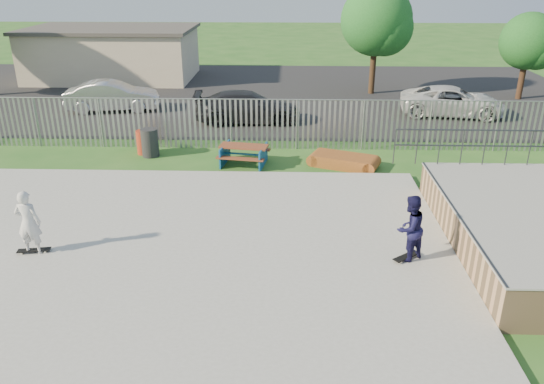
{
  "coord_description": "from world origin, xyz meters",
  "views": [
    {
      "loc": [
        3.27,
        -11.24,
        6.78
      ],
      "look_at": [
        2.85,
        2.0,
        1.1
      ],
      "focal_mm": 35.0,
      "sensor_mm": 36.0,
      "label": 1
    }
  ],
  "objects_px": {
    "car_white": "(453,101)",
    "tree_mid": "(376,20)",
    "trash_bin_grey": "(150,143)",
    "tree_right": "(529,41)",
    "picnic_table": "(244,155)",
    "car_silver": "(112,96)",
    "funbox": "(344,161)",
    "car_dark": "(247,107)",
    "skater_white": "(28,222)",
    "trash_bin_red": "(144,142)",
    "skater_navy": "(410,228)"
  },
  "relations": [
    {
      "from": "skater_navy",
      "to": "skater_white",
      "type": "bearing_deg",
      "value": -37.82
    },
    {
      "from": "trash_bin_red",
      "to": "picnic_table",
      "type": "bearing_deg",
      "value": -15.6
    },
    {
      "from": "car_white",
      "to": "skater_white",
      "type": "bearing_deg",
      "value": 142.81
    },
    {
      "from": "picnic_table",
      "to": "trash_bin_red",
      "type": "relative_size",
      "value": 2.11
    },
    {
      "from": "skater_navy",
      "to": "tree_right",
      "type": "bearing_deg",
      "value": -156.28
    },
    {
      "from": "tree_right",
      "to": "skater_white",
      "type": "xyz_separation_m",
      "value": [
        -18.97,
        -17.82,
        -2.09
      ]
    },
    {
      "from": "trash_bin_red",
      "to": "tree_mid",
      "type": "distance_m",
      "value": 15.41
    },
    {
      "from": "car_dark",
      "to": "tree_right",
      "type": "xyz_separation_m",
      "value": [
        14.54,
        5.17,
        2.35
      ]
    },
    {
      "from": "picnic_table",
      "to": "skater_navy",
      "type": "relative_size",
      "value": 1.17
    },
    {
      "from": "picnic_table",
      "to": "funbox",
      "type": "xyz_separation_m",
      "value": [
        3.65,
        -0.1,
        -0.16
      ]
    },
    {
      "from": "trash_bin_grey",
      "to": "tree_right",
      "type": "bearing_deg",
      "value": 29.3
    },
    {
      "from": "skater_navy",
      "to": "trash_bin_red",
      "type": "bearing_deg",
      "value": -81.09
    },
    {
      "from": "skater_navy",
      "to": "skater_white",
      "type": "relative_size",
      "value": 1.0
    },
    {
      "from": "trash_bin_red",
      "to": "skater_white",
      "type": "relative_size",
      "value": 0.55
    },
    {
      "from": "skater_white",
      "to": "skater_navy",
      "type": "bearing_deg",
      "value": 179.72
    },
    {
      "from": "funbox",
      "to": "tree_right",
      "type": "xyz_separation_m",
      "value": [
        10.6,
        10.98,
        2.87
      ]
    },
    {
      "from": "skater_navy",
      "to": "skater_white",
      "type": "height_order",
      "value": "same"
    },
    {
      "from": "picnic_table",
      "to": "trash_bin_grey",
      "type": "distance_m",
      "value": 3.76
    },
    {
      "from": "car_silver",
      "to": "car_dark",
      "type": "xyz_separation_m",
      "value": [
        6.9,
        -1.86,
        -0.03
      ]
    },
    {
      "from": "trash_bin_red",
      "to": "tree_right",
      "type": "relative_size",
      "value": 0.2
    },
    {
      "from": "picnic_table",
      "to": "car_silver",
      "type": "height_order",
      "value": "car_silver"
    },
    {
      "from": "picnic_table",
      "to": "trash_bin_grey",
      "type": "xyz_separation_m",
      "value": [
        -3.67,
        0.82,
        0.16
      ]
    },
    {
      "from": "trash_bin_grey",
      "to": "car_dark",
      "type": "bearing_deg",
      "value": 55.39
    },
    {
      "from": "car_silver",
      "to": "tree_mid",
      "type": "relative_size",
      "value": 0.75
    },
    {
      "from": "picnic_table",
      "to": "tree_right",
      "type": "height_order",
      "value": "tree_right"
    },
    {
      "from": "funbox",
      "to": "car_dark",
      "type": "bearing_deg",
      "value": 146.31
    },
    {
      "from": "funbox",
      "to": "tree_mid",
      "type": "relative_size",
      "value": 0.39
    },
    {
      "from": "funbox",
      "to": "tree_mid",
      "type": "xyz_separation_m",
      "value": [
        2.68,
        12.08,
        3.82
      ]
    },
    {
      "from": "car_white",
      "to": "tree_mid",
      "type": "relative_size",
      "value": 0.83
    },
    {
      "from": "trash_bin_grey",
      "to": "skater_white",
      "type": "xyz_separation_m",
      "value": [
        -1.05,
        -7.76,
        0.45
      ]
    },
    {
      "from": "car_white",
      "to": "tree_mid",
      "type": "distance_m",
      "value": 6.65
    },
    {
      "from": "tree_right",
      "to": "skater_white",
      "type": "bearing_deg",
      "value": -136.8
    },
    {
      "from": "car_dark",
      "to": "skater_navy",
      "type": "distance_m",
      "value": 13.56
    },
    {
      "from": "car_dark",
      "to": "tree_mid",
      "type": "height_order",
      "value": "tree_mid"
    },
    {
      "from": "car_dark",
      "to": "skater_navy",
      "type": "bearing_deg",
      "value": -163.19
    },
    {
      "from": "picnic_table",
      "to": "car_dark",
      "type": "xyz_separation_m",
      "value": [
        -0.29,
        5.71,
        0.36
      ]
    },
    {
      "from": "tree_right",
      "to": "skater_white",
      "type": "height_order",
      "value": "tree_right"
    },
    {
      "from": "tree_mid",
      "to": "skater_navy",
      "type": "relative_size",
      "value": 3.59
    },
    {
      "from": "funbox",
      "to": "tree_mid",
      "type": "height_order",
      "value": "tree_mid"
    },
    {
      "from": "picnic_table",
      "to": "skater_white",
      "type": "relative_size",
      "value": 1.17
    },
    {
      "from": "funbox",
      "to": "car_silver",
      "type": "xyz_separation_m",
      "value": [
        -10.85,
        7.67,
        0.55
      ]
    },
    {
      "from": "funbox",
      "to": "car_white",
      "type": "xyz_separation_m",
      "value": [
        5.93,
        7.32,
        0.5
      ]
    },
    {
      "from": "tree_right",
      "to": "tree_mid",
      "type": "bearing_deg",
      "value": 172.09
    },
    {
      "from": "trash_bin_red",
      "to": "tree_right",
      "type": "xyz_separation_m",
      "value": [
        18.24,
        9.77,
        2.62
      ]
    },
    {
      "from": "picnic_table",
      "to": "tree_mid",
      "type": "bearing_deg",
      "value": 71.25
    },
    {
      "from": "trash_bin_red",
      "to": "car_dark",
      "type": "relative_size",
      "value": 0.19
    },
    {
      "from": "car_white",
      "to": "skater_white",
      "type": "relative_size",
      "value": 2.98
    },
    {
      "from": "car_white",
      "to": "tree_right",
      "type": "xyz_separation_m",
      "value": [
        4.67,
        3.66,
        2.37
      ]
    },
    {
      "from": "trash_bin_grey",
      "to": "tree_right",
      "type": "height_order",
      "value": "tree_right"
    },
    {
      "from": "picnic_table",
      "to": "car_dark",
      "type": "distance_m",
      "value": 5.73
    }
  ]
}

